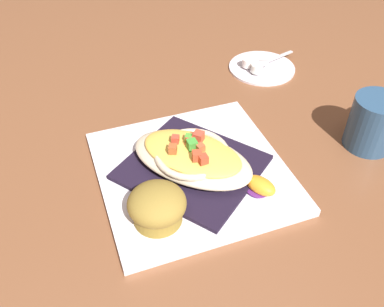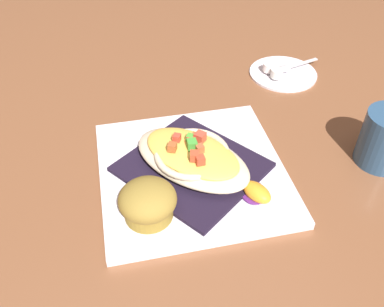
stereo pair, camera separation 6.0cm
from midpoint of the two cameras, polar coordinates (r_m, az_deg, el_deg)
name	(u,v)px [view 2 (the right image)]	position (r m, az deg, el deg)	size (l,w,h in m)	color
ground_plane	(192,175)	(0.63, 2.73, -3.00)	(2.60, 2.60, 0.00)	brown
square_plate	(192,172)	(0.63, 2.75, -2.59)	(0.27, 0.27, 0.01)	white
folded_napkin	(192,167)	(0.62, 2.78, -1.96)	(0.18, 0.17, 0.01)	black
gratin_dish	(192,156)	(0.60, 2.85, -0.48)	(0.21, 0.21, 0.05)	beige
muffin	(148,202)	(0.54, -2.87, -6.75)	(0.08, 0.08, 0.05)	olive
orange_garnish	(256,192)	(0.59, 11.56, -5.28)	(0.06, 0.05, 0.02)	#57226C
creamer_saucer	(283,72)	(0.88, 14.23, 10.55)	(0.13, 0.13, 0.01)	white
spoon	(287,68)	(0.88, 14.79, 11.15)	(0.05, 0.10, 0.01)	silver
creamer_cup_0	(269,67)	(0.87, 12.41, 11.31)	(0.02, 0.02, 0.02)	white
creamer_cup_1	(277,73)	(0.85, 13.49, 10.47)	(0.02, 0.02, 0.02)	white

